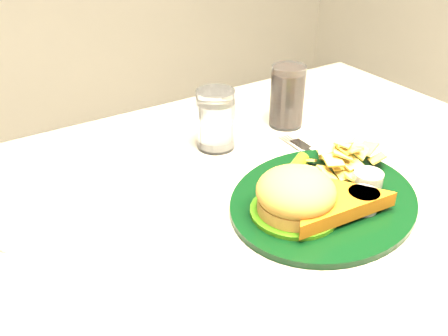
# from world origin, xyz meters

# --- Properties ---
(dinner_plate) EXTENTS (0.41, 0.38, 0.08)m
(dinner_plate) POSITION_xyz_m (0.09, -0.09, 0.79)
(dinner_plate) COLOR black
(dinner_plate) RESTS_ON table
(water_glass) EXTENTS (0.08, 0.08, 0.11)m
(water_glass) POSITION_xyz_m (0.04, 0.16, 0.81)
(water_glass) COLOR white
(water_glass) RESTS_ON table
(cola_glass) EXTENTS (0.09, 0.09, 0.13)m
(cola_glass) POSITION_xyz_m (0.22, 0.17, 0.81)
(cola_glass) COLOR black
(cola_glass) RESTS_ON table
(fork_napkin) EXTENTS (0.15, 0.19, 0.01)m
(fork_napkin) POSITION_xyz_m (0.17, -0.01, 0.76)
(fork_napkin) COLOR white
(fork_napkin) RESTS_ON table
(ramekin) EXTENTS (0.04, 0.04, 0.02)m
(ramekin) POSITION_xyz_m (-0.35, 0.07, 0.76)
(ramekin) COLOR white
(ramekin) RESTS_ON table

